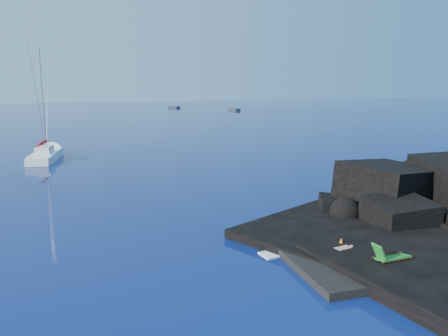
% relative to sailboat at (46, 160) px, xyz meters
% --- Properties ---
extents(ground, '(400.00, 400.00, 0.00)m').
position_rel_sailboat_xyz_m(ground, '(9.02, -35.04, 0.00)').
color(ground, '#041040').
rests_on(ground, ground).
extents(beach, '(9.08, 6.86, 0.70)m').
position_rel_sailboat_xyz_m(beach, '(13.52, -34.54, 0.00)').
color(beach, black).
rests_on(beach, ground).
extents(surf_foam, '(10.00, 8.00, 0.06)m').
position_rel_sailboat_xyz_m(surf_foam, '(14.02, -30.04, 0.00)').
color(surf_foam, white).
rests_on(surf_foam, ground).
extents(sailboat, '(4.55, 11.33, 11.63)m').
position_rel_sailboat_xyz_m(sailboat, '(0.00, 0.00, 0.00)').
color(sailboat, white).
rests_on(sailboat, ground).
extents(deck_chair, '(1.64, 0.74, 1.12)m').
position_rel_sailboat_xyz_m(deck_chair, '(12.89, -35.98, 0.91)').
color(deck_chair, '#1A7923').
rests_on(deck_chair, beach).
extents(towel, '(2.19, 1.23, 0.06)m').
position_rel_sailboat_xyz_m(towel, '(11.79, -34.17, 0.38)').
color(towel, silver).
rests_on(towel, beach).
extents(sunbather, '(2.03, 0.73, 0.27)m').
position_rel_sailboat_xyz_m(sunbather, '(11.79, -34.17, 0.54)').
color(sunbather, tan).
rests_on(sunbather, towel).
extents(marker_cone, '(0.41, 0.41, 0.51)m').
position_rel_sailboat_xyz_m(marker_cone, '(12.11, -33.61, 0.61)').
color(marker_cone, orange).
rests_on(marker_cone, beach).
extents(distant_boat_a, '(3.13, 4.99, 0.64)m').
position_rel_sailboat_xyz_m(distant_boat_a, '(42.54, 98.98, 0.00)').
color(distant_boat_a, '#25252A').
rests_on(distant_boat_a, ground).
extents(distant_boat_b, '(2.04, 5.22, 0.68)m').
position_rel_sailboat_xyz_m(distant_boat_b, '(55.58, 76.64, 0.00)').
color(distant_boat_b, '#2A2A2F').
rests_on(distant_boat_b, ground).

